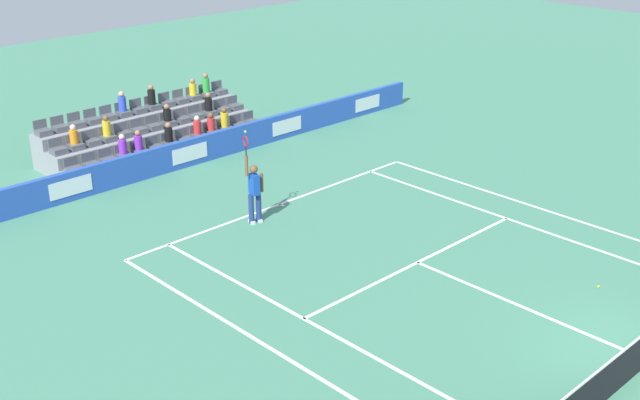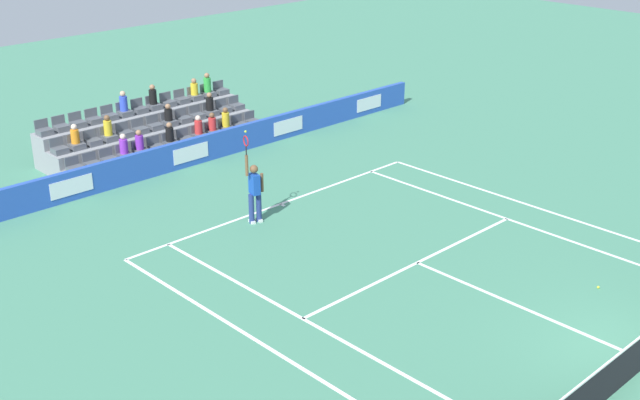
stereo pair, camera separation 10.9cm
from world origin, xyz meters
TOP-DOWN VIEW (x-y plane):
  - line_baseline at (0.00, -11.89)m, footprint 10.97×0.10m
  - line_service at (0.00, -6.40)m, footprint 8.23×0.10m
  - line_centre_service at (0.00, -3.20)m, footprint 0.10×6.40m
  - line_singles_sideline_left at (4.12, -5.95)m, footprint 0.10×11.89m
  - line_singles_sideline_right at (-4.12, -5.95)m, footprint 0.10×11.89m
  - line_doubles_sideline_left at (5.49, -5.95)m, footprint 0.10×11.89m
  - line_doubles_sideline_right at (-5.49, -5.95)m, footprint 0.10×11.89m
  - line_centre_mark at (0.00, -11.79)m, footprint 0.10×0.20m
  - sponsor_barrier at (0.00, -16.65)m, footprint 22.47×0.22m
  - tennis_player at (1.41, -11.38)m, footprint 0.51×0.41m
  - stadium_stand at (-0.01, -18.96)m, footprint 8.06×2.85m
  - loose_tennis_ball at (-2.17, -2.39)m, footprint 0.07×0.07m

SIDE VIEW (x-z plane):
  - line_baseline at x=0.00m, z-range 0.00..0.01m
  - line_service at x=0.00m, z-range 0.00..0.01m
  - line_centre_service at x=0.00m, z-range 0.00..0.01m
  - line_singles_sideline_left at x=4.12m, z-range 0.00..0.01m
  - line_singles_sideline_right at x=-4.12m, z-range 0.00..0.01m
  - line_doubles_sideline_left at x=5.49m, z-range 0.00..0.01m
  - line_doubles_sideline_right at x=-5.49m, z-range 0.00..0.01m
  - line_centre_mark at x=0.00m, z-range 0.00..0.01m
  - loose_tennis_ball at x=-2.17m, z-range 0.00..0.07m
  - sponsor_barrier at x=0.00m, z-range 0.00..0.96m
  - stadium_stand at x=-0.01m, z-range -0.55..1.66m
  - tennis_player at x=1.41m, z-range -0.43..2.42m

